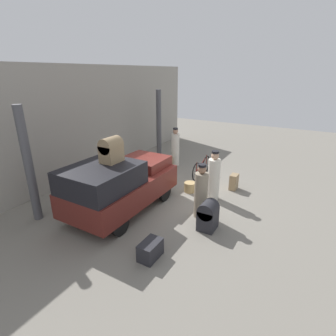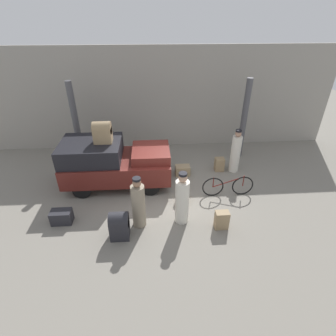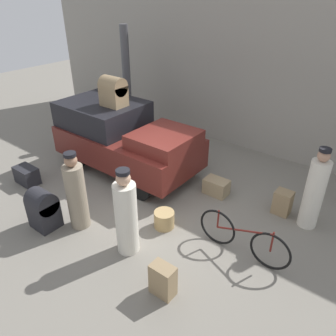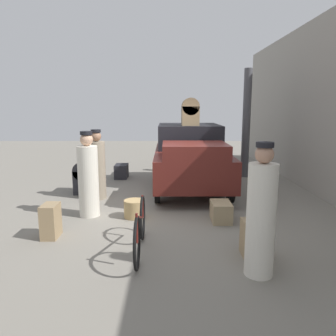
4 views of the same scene
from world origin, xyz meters
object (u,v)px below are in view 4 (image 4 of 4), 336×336
at_px(trunk_large_brown, 121,171).
at_px(porter_lifting_near_truck, 97,168).
at_px(trunk_umber_medium, 253,238).
at_px(wicker_basket, 134,209).
at_px(truck, 190,155).
at_px(trunk_on_truck_roof, 190,111).
at_px(bicycle, 140,228).
at_px(suitcase_black_upright, 221,212).
at_px(trunk_wicker_pale, 51,221).
at_px(porter_carrying_trunk, 261,216).
at_px(trunk_barrel_dark, 84,176).
at_px(conductor_in_dark_uniform, 88,178).

bearing_deg(trunk_large_brown, porter_lifting_near_truck, -5.99).
bearing_deg(trunk_umber_medium, porter_lifting_near_truck, -136.75).
bearing_deg(wicker_basket, truck, 151.52).
height_order(truck, porter_lifting_near_truck, truck).
bearing_deg(wicker_basket, trunk_umber_medium, 48.08).
relative_size(truck, wicker_basket, 8.99).
bearing_deg(trunk_on_truck_roof, porter_lifting_near_truck, -62.53).
xyz_separation_m(bicycle, suitcase_black_upright, (-1.42, 1.49, -0.20)).
xyz_separation_m(bicycle, trunk_wicker_pale, (-0.60, -1.59, -0.09)).
distance_m(porter_carrying_trunk, suitcase_black_upright, 2.21).
xyz_separation_m(truck, trunk_barrel_dark, (0.43, -2.81, -0.50)).
relative_size(conductor_in_dark_uniform, trunk_large_brown, 2.81).
xyz_separation_m(wicker_basket, suitcase_black_upright, (0.23, 1.74, 0.01)).
relative_size(trunk_wicker_pale, trunk_on_truck_roof, 0.80).
distance_m(bicycle, suitcase_black_upright, 2.06).
bearing_deg(trunk_barrel_dark, conductor_in_dark_uniform, 16.68).
relative_size(wicker_basket, trunk_large_brown, 0.68).
distance_m(conductor_in_dark_uniform, trunk_on_truck_roof, 3.63).
height_order(truck, wicker_basket, truck).
relative_size(truck, trunk_large_brown, 6.13).
relative_size(porter_lifting_near_truck, trunk_large_brown, 2.73).
bearing_deg(wicker_basket, suitcase_black_upright, 82.59).
height_order(conductor_in_dark_uniform, trunk_wicker_pale, conductor_in_dark_uniform).
bearing_deg(trunk_large_brown, truck, 55.86).
bearing_deg(trunk_umber_medium, conductor_in_dark_uniform, -122.93).
relative_size(porter_lifting_near_truck, suitcase_black_upright, 2.96).
bearing_deg(porter_lifting_near_truck, trunk_large_brown, 174.01).
xyz_separation_m(truck, suitcase_black_upright, (2.63, 0.43, -0.75)).
relative_size(suitcase_black_upright, trunk_wicker_pale, 0.98).
relative_size(trunk_large_brown, trunk_wicker_pale, 1.06).
relative_size(porter_carrying_trunk, conductor_in_dark_uniform, 1.02).
relative_size(porter_carrying_trunk, trunk_barrel_dark, 2.09).
xyz_separation_m(bicycle, trunk_large_brown, (-5.46, -1.03, -0.17)).
bearing_deg(trunk_on_truck_roof, porter_carrying_trunk, 6.78).
bearing_deg(trunk_umber_medium, wicker_basket, -131.92).
relative_size(porter_carrying_trunk, trunk_large_brown, 2.87).
bearing_deg(truck, suitcase_black_upright, 9.29).
height_order(conductor_in_dark_uniform, trunk_umber_medium, conductor_in_dark_uniform).
distance_m(suitcase_black_upright, trunk_umber_medium, 1.55).
distance_m(truck, bicycle, 4.22).
xyz_separation_m(wicker_basket, trunk_barrel_dark, (-1.97, -1.50, 0.26)).
bearing_deg(trunk_on_truck_roof, bicycle, -13.85).
distance_m(porter_lifting_near_truck, trunk_barrel_dark, 0.79).
distance_m(conductor_in_dark_uniform, trunk_barrel_dark, 1.96).
bearing_deg(trunk_barrel_dark, bicycle, 25.84).
bearing_deg(truck, trunk_wicker_pale, -37.56).
relative_size(trunk_umber_medium, trunk_large_brown, 0.88).
relative_size(bicycle, porter_lifting_near_truck, 1.07).
height_order(porter_carrying_trunk, trunk_on_truck_roof, trunk_on_truck_roof).
bearing_deg(trunk_barrel_dark, trunk_umber_medium, 42.84).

